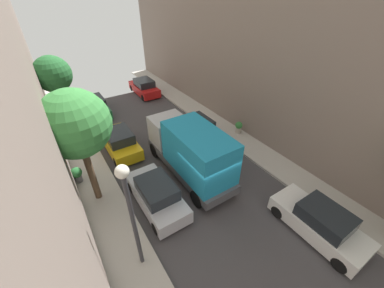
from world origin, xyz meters
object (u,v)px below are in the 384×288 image
Objects in this scene: street_tree_0 at (53,75)px; potted_plant_0 at (58,110)px; parked_car_left_2 at (120,142)px; lamp_post at (130,206)px; parked_car_right_2 at (198,128)px; street_tree_2 at (75,125)px; potted_plant_1 at (239,127)px; parked_car_left_1 at (157,195)px; delivery_truck at (190,150)px; potted_plant_2 at (77,174)px; parked_car_right_3 at (144,87)px; parked_car_left_3 at (95,107)px; parked_car_right_1 at (320,222)px.

street_tree_0 reaches higher than potted_plant_0.
lamp_post is (-1.90, -8.15, 2.82)m from parked_car_left_2.
parked_car_right_2 is 10.31m from lamp_post.
street_tree_2 reaches higher than potted_plant_1.
parked_car_left_1 is at bearing -40.26° from street_tree_2.
street_tree_0 is at bearing 139.11° from potted_plant_1.
potted_plant_2 is at bearing 153.71° from delivery_truck.
street_tree_2 is 4.33m from potted_plant_2.
parked_car_left_3 is at bearing -161.12° from parked_car_right_3.
parked_car_left_1 is 8.69m from potted_plant_1.
potted_plant_2 is (-8.48, 9.38, -0.03)m from parked_car_right_1.
street_tree_0 reaches higher than lamp_post.
parked_car_left_2 is 4.67× the size of potted_plant_1.
street_tree_0 is at bearing 84.57° from potted_plant_2.
street_tree_2 reaches higher than delivery_truck.
street_tree_2 is at bearing 136.05° from parked_car_right_1.
parked_car_right_3 is 18.22m from lamp_post.
potted_plant_0 is at bearing 110.41° from parked_car_left_2.
parked_car_right_1 is 4.66× the size of potted_plant_0.
potted_plant_2 is (-3.08, -1.79, -0.03)m from parked_car_left_2.
delivery_truck is 7.33× the size of potted_plant_0.
delivery_truck is at bearing -161.60° from potted_plant_1.
potted_plant_2 is (-5.78, 2.86, -1.10)m from delivery_truck.
street_tree_2 reaches higher than parked_car_left_1.
potted_plant_1 is (2.80, -11.13, -0.07)m from parked_car_right_3.
parked_car_left_1 is 1.00× the size of parked_car_right_2.
potted_plant_2 is at bearing -95.43° from street_tree_0.
parked_car_left_2 and parked_car_right_2 have the same top height.
potted_plant_1 is 11.78m from lamp_post.
parked_car_right_2 is 0.81× the size of street_tree_0.
parked_car_right_1 reaches higher than potted_plant_0.
street_tree_0 is (-7.72, -2.02, 3.27)m from parked_car_right_3.
parked_car_right_1 is 8.39m from lamp_post.
parked_car_left_2 is 8.67m from potted_plant_1.
potted_plant_1 is at bearing -5.20° from potted_plant_2.
parked_car_right_2 is 0.70× the size of street_tree_2.
parked_car_right_1 is at bearing -72.98° from parked_car_left_3.
parked_car_left_3 is 0.64× the size of delivery_truck.
lamp_post reaches higher than parked_car_right_3.
street_tree_2 is 11.38m from potted_plant_1.
street_tree_2 is (-2.46, -10.07, 3.85)m from parked_car_left_3.
parked_car_left_2 is at bearing 76.88° from lamp_post.
street_tree_0 is 8.76m from potted_plant_2.
parked_car_right_1 is (5.40, -5.49, 0.00)m from parked_car_left_1.
parked_car_right_2 and parked_car_right_3 have the same top height.
potted_plant_1 is (5.50, 1.83, -1.14)m from delivery_truck.
delivery_truck is 1.30× the size of lamp_post.
street_tree_0 is 9.91m from street_tree_2.
lamp_post is (0.92, -15.74, 2.87)m from potted_plant_0.
street_tree_2 reaches higher than parked_car_right_1.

